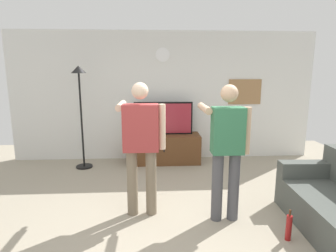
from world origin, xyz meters
TOP-DOWN VIEW (x-y plane):
  - ground_plane at (0.00, 0.00)m, footprint 8.40×8.40m
  - back_wall at (0.00, 2.95)m, footprint 6.40×0.10m
  - tv_stand at (-0.02, 2.60)m, footprint 1.50×0.58m
  - television at (-0.02, 2.65)m, footprint 1.20×0.07m
  - wall_clock at (-0.02, 2.89)m, footprint 0.29×0.03m
  - framed_picture at (1.74, 2.90)m, footprint 0.70×0.04m
  - floor_lamp at (-1.61, 2.37)m, footprint 0.32×0.32m
  - person_standing_nearer_lamp at (-0.40, 0.47)m, footprint 0.63×0.78m
  - person_standing_nearer_couch at (0.67, 0.27)m, footprint 0.56×0.78m
  - beverage_bottle at (1.27, -0.23)m, footprint 0.07×0.07m

SIDE VIEW (x-z plane):
  - ground_plane at x=0.00m, z-range 0.00..0.00m
  - beverage_bottle at x=1.27m, z-range -0.03..0.34m
  - tv_stand at x=-0.02m, z-range 0.00..0.59m
  - television at x=-0.02m, z-range 0.59..1.26m
  - person_standing_nearer_couch at x=0.67m, z-range 0.11..1.84m
  - person_standing_nearer_lamp at x=-0.40m, z-range 0.13..1.87m
  - back_wall at x=0.00m, z-range 0.00..2.70m
  - floor_lamp at x=-1.61m, z-range 0.43..2.41m
  - framed_picture at x=1.74m, z-range 1.18..1.71m
  - wall_clock at x=-0.02m, z-range 2.07..2.36m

